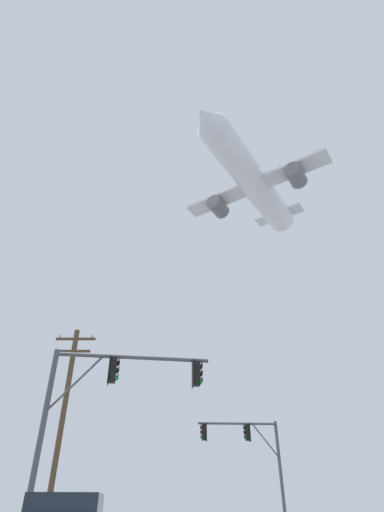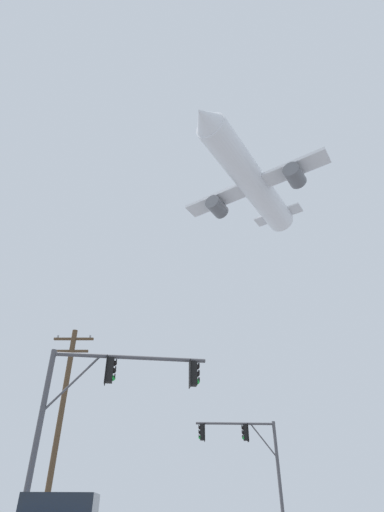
{
  "view_description": "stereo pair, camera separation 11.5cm",
  "coord_description": "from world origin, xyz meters",
  "px_view_note": "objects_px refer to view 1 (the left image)",
  "views": [
    {
      "loc": [
        0.18,
        -6.45,
        1.35
      ],
      "look_at": [
        0.2,
        16.2,
        15.79
      ],
      "focal_mm": 27.5,
      "sensor_mm": 36.0,
      "label": 1
    },
    {
      "loc": [
        0.3,
        -6.45,
        1.35
      ],
      "look_at": [
        0.2,
        16.2,
        15.79
      ],
      "focal_mm": 27.5,
      "sensor_mm": 36.0,
      "label": 2
    }
  ],
  "objects_px": {
    "signal_pole_near": "(106,395)",
    "signal_pole_far": "(249,447)",
    "airplane": "(251,180)",
    "utility_pole": "(63,416)"
  },
  "relations": [
    {
      "from": "signal_pole_near",
      "to": "signal_pole_far",
      "type": "bearing_deg",
      "value": 60.63
    },
    {
      "from": "signal_pole_near",
      "to": "signal_pole_far",
      "type": "xyz_separation_m",
      "value": [
        6.66,
        11.83,
        -0.36
      ]
    },
    {
      "from": "airplane",
      "to": "signal_pole_near",
      "type": "bearing_deg",
      "value": -116.91
    },
    {
      "from": "signal_pole_far",
      "to": "utility_pole",
      "type": "bearing_deg",
      "value": -150.81
    },
    {
      "from": "signal_pole_far",
      "to": "airplane",
      "type": "distance_m",
      "value": 31.61
    },
    {
      "from": "signal_pole_far",
      "to": "utility_pole",
      "type": "distance_m",
      "value": 11.52
    },
    {
      "from": "signal_pole_far",
      "to": "utility_pole",
      "type": "xyz_separation_m",
      "value": [
        -10.03,
        -5.6,
        0.77
      ]
    },
    {
      "from": "utility_pole",
      "to": "airplane",
      "type": "height_order",
      "value": "airplane"
    },
    {
      "from": "signal_pole_far",
      "to": "airplane",
      "type": "height_order",
      "value": "airplane"
    },
    {
      "from": "signal_pole_far",
      "to": "utility_pole",
      "type": "relative_size",
      "value": 0.6
    }
  ]
}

